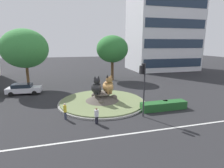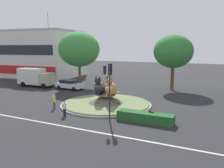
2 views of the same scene
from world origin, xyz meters
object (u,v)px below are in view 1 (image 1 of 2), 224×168
at_px(second_tree_near_tower, 112,49).
at_px(litter_bin, 165,104).
at_px(cat_statue_tabby, 108,86).
at_px(broadleaf_tree_behind_island, 25,49).
at_px(cat_statue_black, 96,87).
at_px(pedestrian_white_shirt, 97,115).
at_px(sedan_on_far_lane, 24,89).
at_px(traffic_light_mast, 143,78).
at_px(pedestrian_yellow_shirt, 65,111).
at_px(office_tower, 163,26).

distance_m(second_tree_near_tower, litter_bin, 18.19).
distance_m(cat_statue_tabby, broadleaf_tree_behind_island, 15.11).
distance_m(cat_statue_black, pedestrian_white_shirt, 5.77).
bearing_deg(second_tree_near_tower, litter_bin, -84.38).
bearing_deg(sedan_on_far_lane, traffic_light_mast, -38.77).
bearing_deg(cat_statue_black, litter_bin, 65.14).
xyz_separation_m(cat_statue_black, cat_statue_tabby, (1.47, -0.02, 0.03)).
xyz_separation_m(cat_statue_tabby, litter_bin, (5.89, -3.42, -1.72)).
distance_m(cat_statue_black, cat_statue_tabby, 1.47).
bearing_deg(broadleaf_tree_behind_island, pedestrian_yellow_shirt, -67.52).
bearing_deg(pedestrian_white_shirt, pedestrian_yellow_shirt, 76.67).
bearing_deg(cat_statue_black, office_tower, 137.62).
distance_m(sedan_on_far_lane, litter_bin, 19.86).
bearing_deg(office_tower, pedestrian_yellow_shirt, -133.01).
height_order(cat_statue_black, second_tree_near_tower, second_tree_near_tower).
height_order(cat_statue_black, office_tower, office_tower).
height_order(traffic_light_mast, litter_bin, traffic_light_mast).
xyz_separation_m(second_tree_near_tower, pedestrian_white_shirt, (-6.65, -19.27, -5.36)).
xyz_separation_m(cat_statue_black, office_tower, (23.25, 25.32, 9.88)).
bearing_deg(cat_statue_tabby, litter_bin, 56.61).
distance_m(broadleaf_tree_behind_island, pedestrian_yellow_shirt, 15.57).
distance_m(traffic_light_mast, pedestrian_yellow_shirt, 8.22).
bearing_deg(sedan_on_far_lane, pedestrian_white_shirt, -52.36).
bearing_deg(sedan_on_far_lane, litter_bin, -28.38).
distance_m(cat_statue_tabby, litter_bin, 7.02).
bearing_deg(broadleaf_tree_behind_island, sedan_on_far_lane, -94.73).
height_order(office_tower, pedestrian_yellow_shirt, office_tower).
distance_m(broadleaf_tree_behind_island, pedestrian_white_shirt, 18.21).
xyz_separation_m(cat_statue_tabby, sedan_on_far_lane, (-11.01, 7.00, -1.35)).
bearing_deg(pedestrian_yellow_shirt, traffic_light_mast, -22.77).
xyz_separation_m(office_tower, second_tree_near_tower, (-17.59, -11.57, -5.84)).
bearing_deg(litter_bin, broadleaf_tree_behind_island, 141.88).
relative_size(office_tower, pedestrian_yellow_shirt, 14.66).
bearing_deg(traffic_light_mast, pedestrian_white_shirt, 85.96).
height_order(pedestrian_yellow_shirt, sedan_on_far_lane, pedestrian_yellow_shirt).
bearing_deg(second_tree_near_tower, cat_statue_black, -112.40).
distance_m(cat_statue_black, traffic_light_mast, 6.53).
bearing_deg(cat_statue_black, traffic_light_mast, 37.09).
xyz_separation_m(pedestrian_yellow_shirt, sedan_on_far_lane, (-5.77, 10.77, -0.06)).
bearing_deg(office_tower, second_tree_near_tower, -146.79).
distance_m(pedestrian_yellow_shirt, sedan_on_far_lane, 12.22).
distance_m(cat_statue_black, broadleaf_tree_behind_island, 14.10).
height_order(cat_statue_tabby, sedan_on_far_lane, cat_statue_tabby).
bearing_deg(litter_bin, cat_statue_tabby, 149.81).
height_order(cat_statue_black, sedan_on_far_lane, cat_statue_black).
relative_size(second_tree_near_tower, pedestrian_yellow_shirt, 5.39).
bearing_deg(cat_statue_tabby, office_tower, 136.11).
bearing_deg(traffic_light_mast, pedestrian_yellow_shirt, 70.54).
bearing_deg(second_tree_near_tower, broadleaf_tree_behind_island, -164.69).
relative_size(second_tree_near_tower, pedestrian_white_shirt, 5.65).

